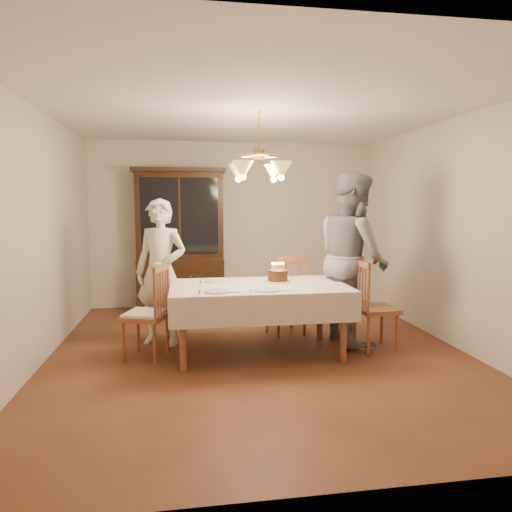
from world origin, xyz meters
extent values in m
plane|color=#582B19|center=(0.00, 0.00, 0.00)|extent=(5.00, 5.00, 0.00)
plane|color=white|center=(0.00, 0.00, 2.60)|extent=(5.00, 5.00, 0.00)
plane|color=beige|center=(0.00, 2.50, 1.30)|extent=(4.50, 0.00, 4.50)
plane|color=beige|center=(0.00, -2.50, 1.30)|extent=(4.50, 0.00, 4.50)
plane|color=beige|center=(-2.25, 0.00, 1.30)|extent=(0.00, 5.00, 5.00)
plane|color=beige|center=(2.25, 0.00, 1.30)|extent=(0.00, 5.00, 5.00)
cube|color=brown|center=(0.00, 0.00, 0.73)|extent=(1.80, 1.00, 0.04)
cube|color=white|center=(0.00, 0.00, 0.75)|extent=(1.90, 1.10, 0.01)
cylinder|color=brown|center=(-0.82, -0.42, 0.35)|extent=(0.07, 0.07, 0.71)
cylinder|color=brown|center=(0.82, -0.42, 0.35)|extent=(0.07, 0.07, 0.71)
cylinder|color=brown|center=(-0.82, 0.42, 0.35)|extent=(0.07, 0.07, 0.71)
cylinder|color=brown|center=(0.82, 0.42, 0.35)|extent=(0.07, 0.07, 0.71)
cube|color=black|center=(-0.86, 2.23, 0.40)|extent=(1.30, 0.50, 0.80)
cube|color=black|center=(-0.86, 2.28, 1.45)|extent=(1.30, 0.40, 1.30)
cube|color=black|center=(-0.86, 2.08, 1.45)|extent=(1.14, 0.01, 1.14)
cube|color=black|center=(-0.86, 2.23, 2.13)|extent=(1.38, 0.54, 0.06)
cube|color=brown|center=(0.45, 0.69, 0.45)|extent=(0.53, 0.52, 0.05)
cube|color=brown|center=(0.50, 0.50, 0.97)|extent=(0.40, 0.14, 0.06)
cylinder|color=brown|center=(0.58, 0.90, 0.21)|extent=(0.04, 0.04, 0.43)
cylinder|color=brown|center=(0.23, 0.81, 0.21)|extent=(0.04, 0.04, 0.43)
cylinder|color=brown|center=(0.67, 0.57, 0.21)|extent=(0.04, 0.04, 0.43)
cylinder|color=brown|center=(0.32, 0.48, 0.21)|extent=(0.04, 0.04, 0.43)
cube|color=brown|center=(-1.21, 0.02, 0.45)|extent=(0.54, 0.55, 0.05)
cube|color=brown|center=(-1.03, -0.04, 0.97)|extent=(0.16, 0.39, 0.06)
cylinder|color=brown|center=(-1.32, 0.25, 0.21)|extent=(0.04, 0.04, 0.43)
cylinder|color=brown|center=(-1.43, -0.09, 0.21)|extent=(0.04, 0.04, 0.43)
cylinder|color=brown|center=(-0.99, 0.14, 0.21)|extent=(0.04, 0.04, 0.43)
cylinder|color=brown|center=(-1.11, -0.20, 0.21)|extent=(0.04, 0.04, 0.43)
cube|color=silver|center=(-1.21, 0.02, 0.48)|extent=(0.49, 0.50, 0.03)
cube|color=brown|center=(1.33, -0.05, 0.45)|extent=(0.44, 0.46, 0.05)
cube|color=brown|center=(1.14, -0.06, 0.97)|extent=(0.05, 0.40, 0.06)
cylinder|color=brown|center=(1.51, -0.22, 0.21)|extent=(0.04, 0.04, 0.43)
cylinder|color=brown|center=(1.49, 0.14, 0.21)|extent=(0.04, 0.04, 0.43)
cylinder|color=brown|center=(1.17, -0.24, 0.21)|extent=(0.04, 0.04, 0.43)
cylinder|color=brown|center=(1.15, 0.12, 0.21)|extent=(0.04, 0.04, 0.43)
imported|color=#F2E8CC|center=(-1.07, 0.50, 0.85)|extent=(0.73, 0.62, 1.69)
imported|color=slate|center=(1.16, 0.28, 1.00)|extent=(0.80, 1.00, 2.00)
cylinder|color=white|center=(0.24, 0.15, 0.77)|extent=(0.30, 0.30, 0.01)
cylinder|color=#3B1C0D|center=(0.24, 0.15, 0.83)|extent=(0.22, 0.22, 0.12)
cylinder|color=#598CD8|center=(0.31, 0.15, 0.93)|extent=(0.01, 0.01, 0.07)
sphere|color=#FFB23F|center=(0.31, 0.15, 0.97)|extent=(0.01, 0.01, 0.01)
cylinder|color=pink|center=(0.30, 0.18, 0.93)|extent=(0.01, 0.01, 0.07)
sphere|color=#FFB23F|center=(0.30, 0.18, 0.97)|extent=(0.01, 0.01, 0.01)
cylinder|color=#EACC66|center=(0.28, 0.20, 0.93)|extent=(0.01, 0.01, 0.07)
sphere|color=#FFB23F|center=(0.28, 0.20, 0.97)|extent=(0.01, 0.01, 0.01)
cylinder|color=#598CD8|center=(0.25, 0.21, 0.93)|extent=(0.01, 0.01, 0.07)
sphere|color=#FFB23F|center=(0.25, 0.21, 0.97)|extent=(0.01, 0.01, 0.01)
cylinder|color=pink|center=(0.22, 0.21, 0.93)|extent=(0.01, 0.01, 0.07)
sphere|color=#FFB23F|center=(0.22, 0.21, 0.97)|extent=(0.01, 0.01, 0.01)
cylinder|color=#EACC66|center=(0.20, 0.20, 0.93)|extent=(0.01, 0.01, 0.07)
sphere|color=#FFB23F|center=(0.20, 0.20, 0.97)|extent=(0.01, 0.01, 0.01)
cylinder|color=#598CD8|center=(0.18, 0.18, 0.93)|extent=(0.01, 0.01, 0.07)
sphere|color=#FFB23F|center=(0.18, 0.18, 0.97)|extent=(0.01, 0.01, 0.01)
cylinder|color=pink|center=(0.17, 0.15, 0.93)|extent=(0.01, 0.01, 0.07)
sphere|color=#FFB23F|center=(0.17, 0.15, 0.97)|extent=(0.01, 0.01, 0.01)
cylinder|color=#EACC66|center=(0.18, 0.12, 0.93)|extent=(0.01, 0.01, 0.07)
sphere|color=#FFB23F|center=(0.18, 0.12, 0.97)|extent=(0.01, 0.01, 0.01)
cylinder|color=#598CD8|center=(0.20, 0.10, 0.93)|extent=(0.01, 0.01, 0.07)
sphere|color=#FFB23F|center=(0.20, 0.10, 0.97)|extent=(0.01, 0.01, 0.01)
cylinder|color=pink|center=(0.22, 0.08, 0.93)|extent=(0.01, 0.01, 0.07)
sphere|color=#FFB23F|center=(0.22, 0.08, 0.97)|extent=(0.01, 0.01, 0.01)
cylinder|color=#EACC66|center=(0.25, 0.08, 0.93)|extent=(0.01, 0.01, 0.07)
sphere|color=#FFB23F|center=(0.25, 0.08, 0.97)|extent=(0.01, 0.01, 0.01)
cylinder|color=#598CD8|center=(0.28, 0.10, 0.93)|extent=(0.01, 0.01, 0.07)
sphere|color=#FFB23F|center=(0.28, 0.10, 0.97)|extent=(0.01, 0.01, 0.01)
cylinder|color=pink|center=(0.30, 0.12, 0.93)|extent=(0.01, 0.01, 0.07)
sphere|color=#FFB23F|center=(0.30, 0.12, 0.97)|extent=(0.01, 0.01, 0.01)
cylinder|color=white|center=(-0.48, -0.35, 0.77)|extent=(0.25, 0.25, 0.02)
cube|color=silver|center=(-0.65, -0.35, 0.76)|extent=(0.01, 0.16, 0.01)
cube|color=silver|center=(-0.31, -0.35, 0.76)|extent=(0.10, 0.10, 0.01)
cylinder|color=white|center=(0.03, -0.35, 0.77)|extent=(0.25, 0.25, 0.02)
cube|color=silver|center=(-0.14, -0.35, 0.76)|extent=(0.02, 0.16, 0.01)
cube|color=silver|center=(0.20, -0.35, 0.76)|extent=(0.10, 0.10, 0.01)
cylinder|color=white|center=(-0.46, 0.27, 0.77)|extent=(0.24, 0.24, 0.02)
cube|color=silver|center=(-0.62, 0.27, 0.76)|extent=(0.01, 0.16, 0.01)
cube|color=silver|center=(-0.29, 0.27, 0.76)|extent=(0.10, 0.10, 0.01)
cylinder|color=#BF8C3F|center=(0.00, 0.00, 2.40)|extent=(0.02, 0.02, 0.40)
cylinder|color=#BF8C3F|center=(0.00, 0.00, 2.15)|extent=(0.12, 0.12, 0.10)
cone|color=#D8994C|center=(0.20, 0.20, 1.97)|extent=(0.22, 0.22, 0.18)
sphere|color=#FFD899|center=(0.20, 0.20, 1.90)|extent=(0.07, 0.07, 0.07)
cone|color=#D8994C|center=(-0.20, 0.20, 1.97)|extent=(0.22, 0.22, 0.18)
sphere|color=#FFD899|center=(-0.20, 0.20, 1.90)|extent=(0.07, 0.07, 0.07)
cone|color=#D8994C|center=(-0.20, -0.20, 1.97)|extent=(0.22, 0.22, 0.18)
sphere|color=#FFD899|center=(-0.20, -0.20, 1.90)|extent=(0.07, 0.07, 0.07)
cone|color=#D8994C|center=(0.20, -0.20, 1.97)|extent=(0.22, 0.22, 0.18)
sphere|color=#FFD899|center=(0.20, -0.20, 1.90)|extent=(0.07, 0.07, 0.07)
camera|label=1|loc=(-0.78, -4.81, 1.63)|focal=32.00mm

